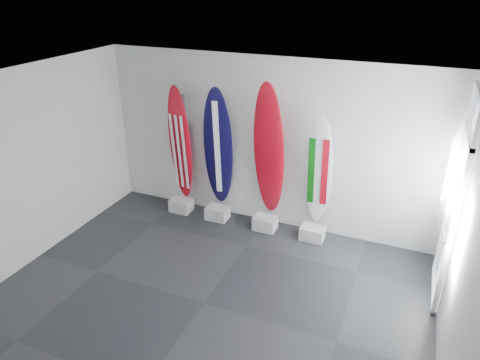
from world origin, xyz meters
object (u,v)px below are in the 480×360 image
at_px(surfboard_navy, 218,148).
at_px(surfboard_italy, 319,172).
at_px(surfboard_usa, 180,144).
at_px(surfboard_swiss, 269,152).

bearing_deg(surfboard_navy, surfboard_italy, -12.57).
bearing_deg(surfboard_usa, surfboard_swiss, 9.98).
xyz_separation_m(surfboard_navy, surfboard_italy, (1.81, 0.00, -0.14)).
bearing_deg(surfboard_swiss, surfboard_italy, 4.28).
bearing_deg(surfboard_navy, surfboard_swiss, -12.57).
height_order(surfboard_navy, surfboard_swiss, surfboard_swiss).
bearing_deg(surfboard_italy, surfboard_usa, 177.86).
bearing_deg(surfboard_usa, surfboard_navy, 9.98).
distance_m(surfboard_usa, surfboard_swiss, 1.72).
bearing_deg(surfboard_navy, surfboard_usa, 167.43).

